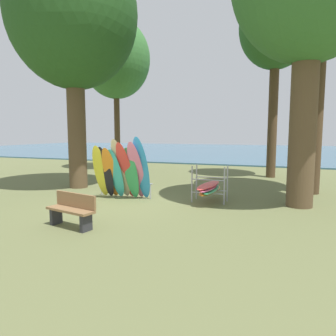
{
  "coord_description": "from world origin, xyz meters",
  "views": [
    {
      "loc": [
        5.03,
        -9.11,
        2.38
      ],
      "look_at": [
        1.19,
        1.25,
        1.1
      ],
      "focal_mm": 33.09,
      "sensor_mm": 36.0,
      "label": 1
    }
  ],
  "objects": [
    {
      "name": "ground_plane",
      "position": [
        0.0,
        0.0,
        0.0
      ],
      "size": [
        80.0,
        80.0,
        0.0
      ],
      "primitive_type": "plane",
      "color": "#60663D"
    },
    {
      "name": "lake_water",
      "position": [
        0.0,
        30.9,
        0.05
      ],
      "size": [
        80.0,
        36.0,
        0.1
      ],
      "primitive_type": "cube",
      "color": "#38607A",
      "rests_on": "ground"
    },
    {
      "name": "tree_foreground_left",
      "position": [
        -3.22,
        1.97,
        7.11
      ],
      "size": [
        5.27,
        5.27,
        10.22
      ],
      "color": "brown",
      "rests_on": "ground"
    },
    {
      "name": "tree_far_left_back",
      "position": [
        4.48,
        8.07,
        7.58
      ],
      "size": [
        3.69,
        3.69,
        9.81
      ],
      "color": "#4C3823",
      "rests_on": "ground"
    },
    {
      "name": "tree_far_right_back",
      "position": [
        -5.06,
        8.64,
        6.95
      ],
      "size": [
        4.31,
        4.31,
        9.46
      ],
      "color": "#4C3823",
      "rests_on": "ground"
    },
    {
      "name": "leaning_board_pile",
      "position": [
        -0.33,
        0.57,
        0.99
      ],
      "size": [
        2.19,
        1.04,
        2.25
      ],
      "color": "yellow",
      "rests_on": "ground"
    },
    {
      "name": "board_storage_rack",
      "position": [
        2.73,
        1.2,
        0.5
      ],
      "size": [
        1.15,
        2.13,
        1.25
      ],
      "color": "#9EA0A5",
      "rests_on": "ground"
    },
    {
      "name": "park_bench",
      "position": [
        0.13,
        -2.82,
        0.45
      ],
      "size": [
        1.46,
        0.7,
        0.85
      ],
      "color": "#2D2D33",
      "rests_on": "ground"
    }
  ]
}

